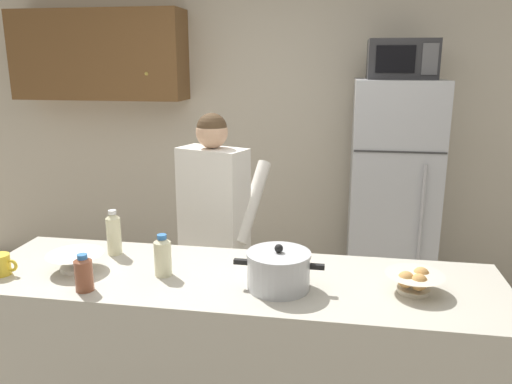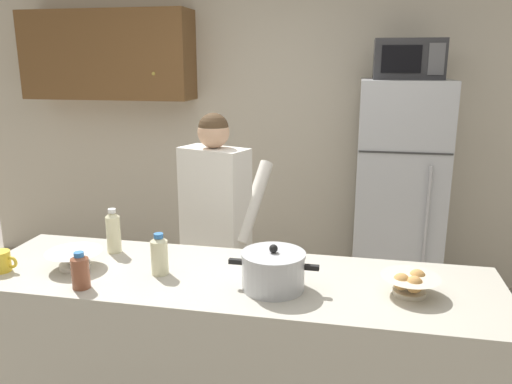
{
  "view_description": "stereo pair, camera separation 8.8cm",
  "coord_description": "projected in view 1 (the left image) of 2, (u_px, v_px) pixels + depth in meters",
  "views": [
    {
      "loc": [
        0.44,
        -2.04,
        1.85
      ],
      "look_at": [
        0.0,
        0.55,
        1.17
      ],
      "focal_mm": 35.36,
      "sensor_mm": 36.0,
      "label": 1
    },
    {
      "loc": [
        0.52,
        -2.02,
        1.85
      ],
      "look_at": [
        0.0,
        0.55,
        1.17
      ],
      "focal_mm": 35.36,
      "sensor_mm": 36.0,
      "label": 2
    }
  ],
  "objects": [
    {
      "name": "cooking_pot",
      "position": [
        279.0,
        270.0,
        2.11
      ],
      "size": [
        0.38,
        0.27,
        0.2
      ],
      "color": "silver",
      "rests_on": "kitchen_island"
    },
    {
      "name": "back_wall_unit",
      "position": [
        259.0,
        116.0,
        4.33
      ],
      "size": [
        6.0,
        0.48,
        2.6
      ],
      "color": "beige",
      "rests_on": "ground"
    },
    {
      "name": "microwave",
      "position": [
        402.0,
        59.0,
        3.62
      ],
      "size": [
        0.48,
        0.37,
        0.28
      ],
      "color": "#2D2D30",
      "rests_on": "refrigerator"
    },
    {
      "name": "bread_bowl",
      "position": [
        414.0,
        281.0,
        2.08
      ],
      "size": [
        0.24,
        0.24,
        0.1
      ],
      "color": "beige",
      "rests_on": "kitchen_island"
    },
    {
      "name": "empty_bowl",
      "position": [
        76.0,
        261.0,
        2.31
      ],
      "size": [
        0.26,
        0.26,
        0.08
      ],
      "color": "white",
      "rests_on": "kitchen_island"
    },
    {
      "name": "bottle_far_corner",
      "position": [
        84.0,
        273.0,
        2.09
      ],
      "size": [
        0.08,
        0.08,
        0.16
      ],
      "color": "brown",
      "rests_on": "kitchen_island"
    },
    {
      "name": "bottle_mid_counter",
      "position": [
        114.0,
        233.0,
        2.49
      ],
      "size": [
        0.07,
        0.07,
        0.23
      ],
      "color": "beige",
      "rests_on": "kitchen_island"
    },
    {
      "name": "kitchen_island",
      "position": [
        236.0,
        367.0,
        2.36
      ],
      "size": [
        2.36,
        0.68,
        0.92
      ],
      "primitive_type": "cube",
      "color": "#BCB7A8",
      "rests_on": "ground"
    },
    {
      "name": "bottle_near_edge",
      "position": [
        163.0,
        255.0,
        2.24
      ],
      "size": [
        0.08,
        0.08,
        0.19
      ],
      "color": "beige",
      "rests_on": "kitchen_island"
    },
    {
      "name": "refrigerator",
      "position": [
        392.0,
        193.0,
        3.89
      ],
      "size": [
        0.64,
        0.68,
        1.73
      ],
      "color": "#B7BABF",
      "rests_on": "ground"
    },
    {
      "name": "coffee_mug",
      "position": [
        1.0,
        265.0,
        2.26
      ],
      "size": [
        0.13,
        0.09,
        0.1
      ],
      "color": "yellow",
      "rests_on": "kitchen_island"
    },
    {
      "name": "person_near_pot",
      "position": [
        215.0,
        214.0,
        3.0
      ],
      "size": [
        0.57,
        0.53,
        1.57
      ],
      "color": "#726656",
      "rests_on": "ground"
    }
  ]
}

